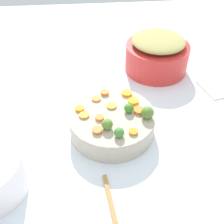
% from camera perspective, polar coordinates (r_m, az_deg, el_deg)
% --- Properties ---
extents(tabletop, '(2.40, 2.40, 0.02)m').
position_cam_1_polar(tabletop, '(0.96, 1.14, -3.49)').
color(tabletop, white).
rests_on(tabletop, ground).
extents(serving_bowl_carrots, '(0.29, 0.29, 0.08)m').
position_cam_1_polar(serving_bowl_carrots, '(0.92, -0.00, -2.28)').
color(serving_bowl_carrots, '#B9AA97').
rests_on(serving_bowl_carrots, tabletop).
extents(metal_pot, '(0.28, 0.28, 0.12)m').
position_cam_1_polar(metal_pot, '(1.23, 9.43, 11.33)').
color(metal_pot, red).
rests_on(metal_pot, tabletop).
extents(stuffing_mound, '(0.23, 0.23, 0.04)m').
position_cam_1_polar(stuffing_mound, '(1.19, 9.87, 14.67)').
color(stuffing_mound, tan).
rests_on(stuffing_mound, metal_pot).
extents(carrot_slice_0, '(0.04, 0.04, 0.01)m').
position_cam_1_polar(carrot_slice_0, '(0.83, -3.17, -3.95)').
color(carrot_slice_0, orange).
rests_on(carrot_slice_0, serving_bowl_carrots).
extents(carrot_slice_1, '(0.04, 0.04, 0.01)m').
position_cam_1_polar(carrot_slice_1, '(0.87, -2.64, -1.22)').
color(carrot_slice_1, orange).
rests_on(carrot_slice_1, serving_bowl_carrots).
extents(carrot_slice_2, '(0.04, 0.04, 0.01)m').
position_cam_1_polar(carrot_slice_2, '(0.97, -1.53, 4.11)').
color(carrot_slice_2, orange).
rests_on(carrot_slice_2, serving_bowl_carrots).
extents(carrot_slice_3, '(0.04, 0.04, 0.01)m').
position_cam_1_polar(carrot_slice_3, '(0.95, -3.36, 2.82)').
color(carrot_slice_3, orange).
rests_on(carrot_slice_3, serving_bowl_carrots).
extents(carrot_slice_4, '(0.04, 0.04, 0.01)m').
position_cam_1_polar(carrot_slice_4, '(0.83, 4.55, -4.22)').
color(carrot_slice_4, orange).
rests_on(carrot_slice_4, serving_bowl_carrots).
extents(carrot_slice_5, '(0.04, 0.04, 0.01)m').
position_cam_1_polar(carrot_slice_5, '(0.91, -0.10, 1.29)').
color(carrot_slice_5, orange).
rests_on(carrot_slice_5, serving_bowl_carrots).
extents(carrot_slice_6, '(0.05, 0.05, 0.01)m').
position_cam_1_polar(carrot_slice_6, '(0.97, 3.14, 3.98)').
color(carrot_slice_6, orange).
rests_on(carrot_slice_6, serving_bowl_carrots).
extents(carrot_slice_7, '(0.04, 0.04, 0.01)m').
position_cam_1_polar(carrot_slice_7, '(0.90, 5.70, 0.33)').
color(carrot_slice_7, orange).
rests_on(carrot_slice_7, serving_bowl_carrots).
extents(carrot_slice_8, '(0.04, 0.04, 0.01)m').
position_cam_1_polar(carrot_slice_8, '(0.93, 4.54, 2.29)').
color(carrot_slice_8, orange).
rests_on(carrot_slice_8, serving_bowl_carrots).
extents(carrot_slice_9, '(0.04, 0.04, 0.01)m').
position_cam_1_polar(carrot_slice_9, '(0.91, -6.85, 0.68)').
color(carrot_slice_9, orange).
rests_on(carrot_slice_9, serving_bowl_carrots).
extents(carrot_slice_10, '(0.04, 0.04, 0.01)m').
position_cam_1_polar(carrot_slice_10, '(0.88, -5.94, -0.68)').
color(carrot_slice_10, orange).
rests_on(carrot_slice_10, serving_bowl_carrots).
extents(brussels_sprout_0, '(0.04, 0.04, 0.04)m').
position_cam_1_polar(brussels_sprout_0, '(0.87, 7.53, -0.13)').
color(brussels_sprout_0, '#587B30').
rests_on(brussels_sprout_0, serving_bowl_carrots).
extents(brussels_sprout_1, '(0.04, 0.04, 0.04)m').
position_cam_1_polar(brussels_sprout_1, '(0.83, -1.02, -2.59)').
color(brussels_sprout_1, olive).
rests_on(brussels_sprout_1, serving_bowl_carrots).
extents(brussels_sprout_2, '(0.03, 0.03, 0.03)m').
position_cam_1_polar(brussels_sprout_2, '(0.89, 3.60, 0.81)').
color(brussels_sprout_2, '#438426').
rests_on(brussels_sprout_2, serving_bowl_carrots).
extents(brussels_sprout_3, '(0.03, 0.03, 0.03)m').
position_cam_1_polar(brussels_sprout_3, '(0.81, 1.51, -4.37)').
color(brussels_sprout_3, '#458133').
rests_on(brussels_sprout_3, serving_bowl_carrots).
extents(dish_towel, '(0.18, 0.17, 0.01)m').
position_cam_1_polar(dish_towel, '(1.22, 22.03, 4.99)').
color(dish_towel, silver).
rests_on(dish_towel, tabletop).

